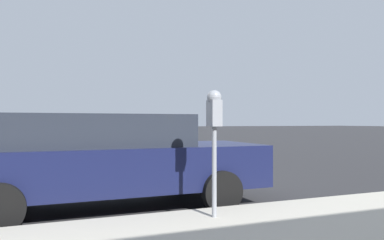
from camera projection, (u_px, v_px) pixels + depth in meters
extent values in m
plane|color=#2B2B2D|center=(125.00, 195.00, 7.09)|extent=(220.00, 220.00, 0.00)
cylinder|color=gray|center=(214.00, 172.00, 4.81)|extent=(0.06, 0.06, 1.17)
cube|color=gray|center=(214.00, 113.00, 4.81)|extent=(0.20, 0.14, 0.34)
sphere|color=gray|center=(214.00, 97.00, 4.81)|extent=(0.19, 0.19, 0.19)
cube|color=gold|center=(211.00, 117.00, 4.91)|extent=(0.01, 0.11, 0.12)
cube|color=black|center=(211.00, 108.00, 4.91)|extent=(0.01, 0.10, 0.08)
cube|color=#14193D|center=(111.00, 167.00, 6.01)|extent=(1.78, 4.96, 0.69)
cube|color=#232833|center=(99.00, 130.00, 5.94)|extent=(1.56, 2.78, 0.50)
cylinder|color=black|center=(182.00, 176.00, 7.41)|extent=(0.22, 0.64, 0.64)
cylinder|color=black|center=(222.00, 191.00, 5.77)|extent=(0.22, 0.64, 0.64)
cylinder|color=black|center=(10.00, 186.00, 6.26)|extent=(0.22, 0.64, 0.64)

